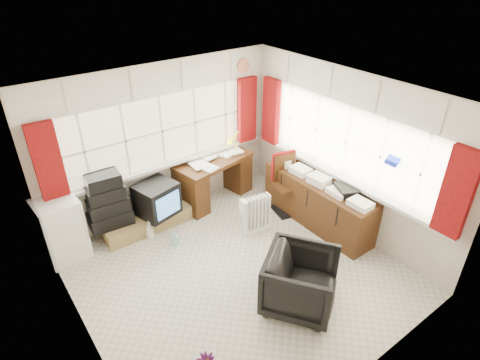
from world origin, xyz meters
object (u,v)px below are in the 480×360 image
object	(u,v)px
desk_lamp	(235,137)
office_chair	(301,282)
desk	(214,177)
tv_bench	(147,221)
task_chair	(285,180)
mini_fridge	(61,229)
radiator	(257,218)
crt_tv	(157,199)
credenza	(317,202)

from	to	relation	value
desk_lamp	office_chair	bearing A→B (deg)	-110.35
desk	tv_bench	distance (m)	1.39
task_chair	tv_bench	world-z (taller)	task_chair
mini_fridge	desk	bearing A→B (deg)	0.00
task_chair	office_chair	distance (m)	2.18
mini_fridge	office_chair	bearing A→B (deg)	-52.79
radiator	crt_tv	xyz separation A→B (m)	(-1.16, 1.05, 0.25)
desk_lamp	office_chair	xyz separation A→B (m)	(-1.01, -2.72, -0.66)
task_chair	office_chair	xyz separation A→B (m)	(-1.32, -1.73, -0.16)
desk_lamp	tv_bench	bearing A→B (deg)	-176.98
crt_tv	mini_fridge	distance (m)	1.42
task_chair	office_chair	size ratio (longest dim) A/B	1.20
desk	mini_fridge	world-z (taller)	mini_fridge
desk_lamp	credenza	size ratio (longest dim) A/B	0.19
credenza	crt_tv	size ratio (longest dim) A/B	2.93
credenza	mini_fridge	size ratio (longest dim) A/B	2.13
desk_lamp	radiator	world-z (taller)	desk_lamp
radiator	credenza	xyz separation A→B (m)	(0.94, -0.38, 0.13)
task_chair	mini_fridge	distance (m)	3.51
desk	crt_tv	size ratio (longest dim) A/B	2.13
radiator	crt_tv	distance (m)	1.58
radiator	desk	bearing A→B (deg)	89.54
crt_tv	radiator	bearing A→B (deg)	-42.37
radiator	mini_fridge	size ratio (longest dim) A/B	0.69
credenza	task_chair	bearing A→B (deg)	102.02
office_chair	crt_tv	xyz separation A→B (m)	(-0.64, 2.55, 0.12)
radiator	tv_bench	xyz separation A→B (m)	(-1.34, 1.14, -0.14)
desk	crt_tv	bearing A→B (deg)	-172.08
task_chair	tv_bench	xyz separation A→B (m)	(-2.15, 0.90, -0.42)
crt_tv	tv_bench	bearing A→B (deg)	156.05
office_chair	crt_tv	world-z (taller)	office_chair
desk_lamp	crt_tv	distance (m)	1.75
tv_bench	mini_fridge	world-z (taller)	mini_fridge
office_chair	mini_fridge	size ratio (longest dim) A/B	0.91
credenza	crt_tv	distance (m)	2.54
office_chair	desk	bearing A→B (deg)	44.45
desk	crt_tv	distance (m)	1.18
task_chair	credenza	distance (m)	0.66
desk_lamp	credenza	world-z (taller)	desk_lamp
desk_lamp	task_chair	world-z (taller)	desk_lamp
office_chair	tv_bench	bearing A→B (deg)	72.89
crt_tv	desk	bearing A→B (deg)	7.92
mini_fridge	radiator	bearing A→B (deg)	-25.36
desk_lamp	credenza	distance (m)	1.80
crt_tv	mini_fridge	xyz separation A→B (m)	(-1.41, 0.16, -0.04)
credenza	crt_tv	xyz separation A→B (m)	(-2.09, 1.44, 0.12)
credenza	tv_bench	size ratio (longest dim) A/B	1.43
mini_fridge	credenza	bearing A→B (deg)	-24.54
desk	mini_fridge	bearing A→B (deg)	-180.00
radiator	crt_tv	size ratio (longest dim) A/B	0.95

